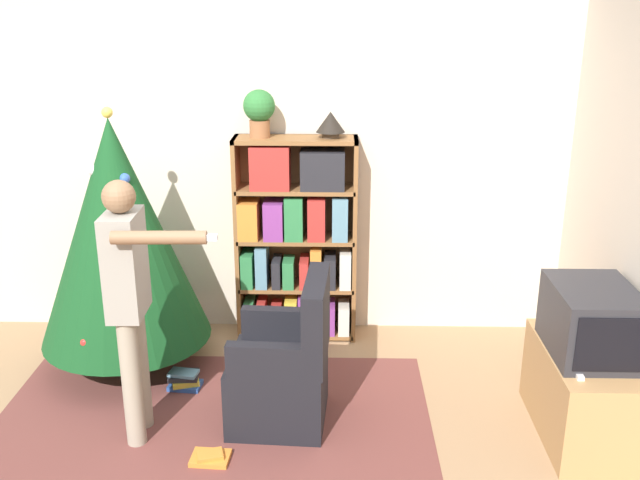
{
  "coord_description": "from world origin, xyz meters",
  "views": [
    {
      "loc": [
        0.62,
        -3.2,
        2.43
      ],
      "look_at": [
        0.53,
        0.83,
        1.05
      ],
      "focal_mm": 40.0,
      "sensor_mm": 36.0,
      "label": 1
    }
  ],
  "objects_px": {
    "television": "(591,321)",
    "standing_person": "(130,292)",
    "christmas_tree": "(119,233)",
    "potted_plant": "(259,110)",
    "bookshelf": "(296,239)",
    "armchair": "(285,372)",
    "table_lamp": "(331,123)"
  },
  "relations": [
    {
      "from": "armchair",
      "to": "standing_person",
      "type": "bearing_deg",
      "value": -74.93
    },
    {
      "from": "standing_person",
      "to": "christmas_tree",
      "type": "bearing_deg",
      "value": -161.92
    },
    {
      "from": "bookshelf",
      "to": "table_lamp",
      "type": "xyz_separation_m",
      "value": [
        0.24,
        0.01,
        0.84
      ]
    },
    {
      "from": "television",
      "to": "potted_plant",
      "type": "xyz_separation_m",
      "value": [
        -1.96,
        1.25,
        0.97
      ]
    },
    {
      "from": "bookshelf",
      "to": "christmas_tree",
      "type": "height_order",
      "value": "christmas_tree"
    },
    {
      "from": "bookshelf",
      "to": "armchair",
      "type": "relative_size",
      "value": 1.64
    },
    {
      "from": "standing_person",
      "to": "television",
      "type": "bearing_deg",
      "value": 89.96
    },
    {
      "from": "standing_person",
      "to": "table_lamp",
      "type": "distance_m",
      "value": 1.85
    },
    {
      "from": "bookshelf",
      "to": "television",
      "type": "relative_size",
      "value": 2.56
    },
    {
      "from": "bookshelf",
      "to": "standing_person",
      "type": "relative_size",
      "value": 0.98
    },
    {
      "from": "standing_person",
      "to": "potted_plant",
      "type": "distance_m",
      "value": 1.65
    },
    {
      "from": "potted_plant",
      "to": "television",
      "type": "bearing_deg",
      "value": -32.65
    },
    {
      "from": "armchair",
      "to": "potted_plant",
      "type": "xyz_separation_m",
      "value": [
        -0.23,
        1.15,
        1.37
      ]
    },
    {
      "from": "bookshelf",
      "to": "christmas_tree",
      "type": "distance_m",
      "value": 1.25
    },
    {
      "from": "armchair",
      "to": "christmas_tree",
      "type": "bearing_deg",
      "value": -116.94
    },
    {
      "from": "christmas_tree",
      "to": "standing_person",
      "type": "distance_m",
      "value": 0.88
    },
    {
      "from": "christmas_tree",
      "to": "television",
      "type": "bearing_deg",
      "value": -14.95
    },
    {
      "from": "television",
      "to": "standing_person",
      "type": "distance_m",
      "value": 2.56
    },
    {
      "from": "christmas_tree",
      "to": "armchair",
      "type": "relative_size",
      "value": 1.94
    },
    {
      "from": "standing_person",
      "to": "potted_plant",
      "type": "bearing_deg",
      "value": 154.19
    },
    {
      "from": "television",
      "to": "bookshelf",
      "type": "bearing_deg",
      "value": 143.97
    },
    {
      "from": "table_lamp",
      "to": "potted_plant",
      "type": "bearing_deg",
      "value": 180.0
    },
    {
      "from": "bookshelf",
      "to": "potted_plant",
      "type": "relative_size",
      "value": 4.57
    },
    {
      "from": "bookshelf",
      "to": "armchair",
      "type": "bearing_deg",
      "value": -90.47
    },
    {
      "from": "standing_person",
      "to": "potted_plant",
      "type": "height_order",
      "value": "potted_plant"
    },
    {
      "from": "television",
      "to": "standing_person",
      "type": "height_order",
      "value": "standing_person"
    },
    {
      "from": "christmas_tree",
      "to": "standing_person",
      "type": "bearing_deg",
      "value": -70.32
    },
    {
      "from": "television",
      "to": "christmas_tree",
      "type": "bearing_deg",
      "value": 165.05
    },
    {
      "from": "television",
      "to": "armchair",
      "type": "bearing_deg",
      "value": 176.57
    },
    {
      "from": "bookshelf",
      "to": "christmas_tree",
      "type": "relative_size",
      "value": 0.84
    },
    {
      "from": "bookshelf",
      "to": "standing_person",
      "type": "xyz_separation_m",
      "value": [
        -0.84,
        -1.31,
        0.14
      ]
    },
    {
      "from": "bookshelf",
      "to": "armchair",
      "type": "distance_m",
      "value": 1.22
    }
  ]
}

